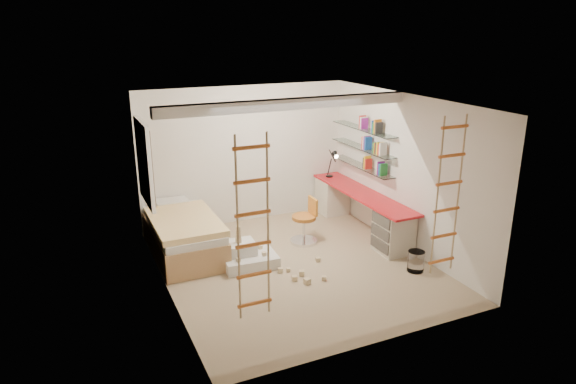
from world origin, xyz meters
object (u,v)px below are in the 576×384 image
swivel_chair (305,226)px  play_platform (246,256)px  bed (184,235)px  desk (360,210)px

swivel_chair → play_platform: bearing=-161.7°
swivel_chair → play_platform: 1.32m
play_platform → bed: bearing=133.2°
desk → play_platform: (-2.41, -0.48, -0.26)m
bed → play_platform: bearing=-46.8°
bed → swivel_chair: (2.03, -0.43, -0.03)m
desk → swivel_chair: size_ratio=3.48×
bed → play_platform: (0.79, -0.84, -0.18)m
desk → swivel_chair: bearing=-176.7°
desk → bed: size_ratio=1.40×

